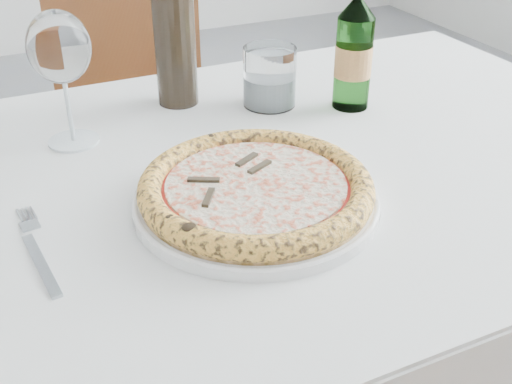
# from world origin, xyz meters

# --- Properties ---
(dining_table) EXTENTS (1.37, 0.81, 0.76)m
(dining_table) POSITION_xyz_m (0.01, -0.03, 0.66)
(dining_table) COLOR brown
(dining_table) RESTS_ON floor
(chair_far) EXTENTS (0.48, 0.48, 0.93)m
(chair_far) POSITION_xyz_m (0.05, 0.72, 0.53)
(chair_far) COLOR brown
(chair_far) RESTS_ON floor
(plate) EXTENTS (0.31, 0.31, 0.02)m
(plate) POSITION_xyz_m (0.01, -0.13, 0.76)
(plate) COLOR white
(plate) RESTS_ON dining_table
(pizza) EXTENTS (0.29, 0.29, 0.03)m
(pizza) POSITION_xyz_m (0.01, -0.13, 0.78)
(pizza) COLOR tan
(pizza) RESTS_ON plate
(fork) EXTENTS (0.02, 0.18, 0.00)m
(fork) POSITION_xyz_m (-0.26, -0.12, 0.76)
(fork) COLOR #969EA7
(fork) RESTS_ON dining_table
(wine_glass) EXTENTS (0.09, 0.09, 0.20)m
(wine_glass) POSITION_xyz_m (-0.16, 0.15, 0.90)
(wine_glass) COLOR silver
(wine_glass) RESTS_ON dining_table
(tumbler) EXTENTS (0.09, 0.09, 0.10)m
(tumbler) POSITION_xyz_m (0.17, 0.15, 0.80)
(tumbler) COLOR silver
(tumbler) RESTS_ON dining_table
(beer_bottle) EXTENTS (0.06, 0.06, 0.23)m
(beer_bottle) POSITION_xyz_m (0.29, 0.09, 0.85)
(beer_bottle) COLOR #4C8447
(beer_bottle) RESTS_ON dining_table
(wine_bottle) EXTENTS (0.07, 0.07, 0.28)m
(wine_bottle) POSITION_xyz_m (0.03, 0.23, 0.87)
(wine_bottle) COLOR black
(wine_bottle) RESTS_ON dining_table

